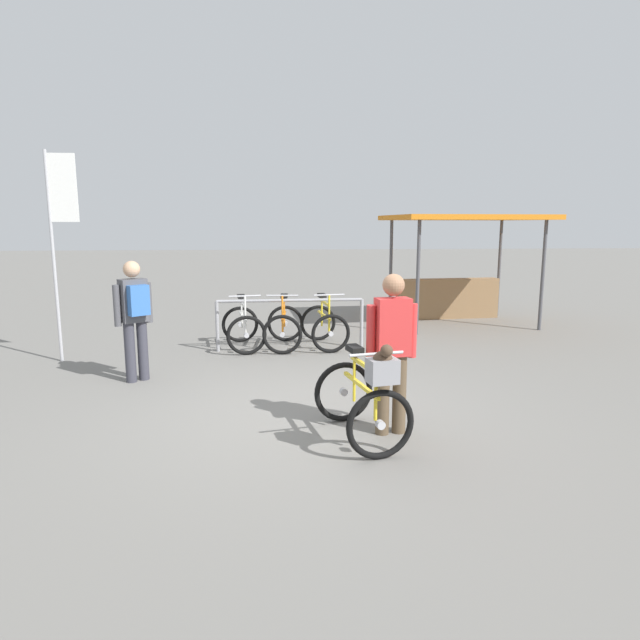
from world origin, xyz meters
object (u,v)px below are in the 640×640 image
at_px(racked_bike_yellow, 324,326).
at_px(market_stall, 456,258).
at_px(racked_bike_white, 243,327).
at_px(racked_bike_orange, 284,327).
at_px(featured_bicycle, 365,396).
at_px(person_with_featured_bike, 392,347).
at_px(pedestrian_with_backpack, 135,313).
at_px(banner_flag, 59,216).

distance_m(racked_bike_yellow, market_stall, 3.97).
xyz_separation_m(racked_bike_white, racked_bike_orange, (0.70, 0.01, -0.00)).
bearing_deg(racked_bike_white, featured_bicycle, -72.09).
bearing_deg(featured_bicycle, racked_bike_yellow, 89.74).
bearing_deg(racked_bike_orange, person_with_featured_bike, -76.24).
distance_m(racked_bike_orange, market_stall, 4.54).
bearing_deg(person_with_featured_bike, pedestrian_with_backpack, 144.49).
distance_m(racked_bike_white, banner_flag, 3.31).
bearing_deg(racked_bike_yellow, featured_bicycle, -90.26).
bearing_deg(person_with_featured_bike, featured_bicycle, -141.86).
distance_m(racked_bike_white, featured_bicycle, 4.49).
height_order(pedestrian_with_backpack, market_stall, market_stall).
xyz_separation_m(racked_bike_white, banner_flag, (-2.66, -0.64, 1.86)).
bearing_deg(banner_flag, featured_bicycle, -41.95).
bearing_deg(market_stall, banner_flag, -157.87).
relative_size(racked_bike_white, person_with_featured_bike, 0.73).
distance_m(racked_bike_orange, banner_flag, 3.90).
xyz_separation_m(racked_bike_orange, person_with_featured_bike, (0.99, -4.04, 0.54)).
bearing_deg(person_with_featured_bike, racked_bike_orange, 103.76).
bearing_deg(featured_bicycle, racked_bike_white, 107.91).
bearing_deg(person_with_featured_bike, banner_flag, 142.07).
bearing_deg(racked_bike_orange, racked_bike_yellow, 0.69).
relative_size(racked_bike_white, pedestrian_with_backpack, 0.73).
relative_size(featured_bicycle, pedestrian_with_backpack, 0.76).
bearing_deg(pedestrian_with_backpack, racked_bike_yellow, 34.62).
relative_size(racked_bike_white, featured_bicycle, 0.96).
distance_m(racked_bike_white, person_with_featured_bike, 4.40).
relative_size(racked_bike_yellow, featured_bicycle, 0.94).
relative_size(racked_bike_white, banner_flag, 0.38).
height_order(pedestrian_with_backpack, banner_flag, banner_flag).
height_order(person_with_featured_bike, banner_flag, banner_flag).
xyz_separation_m(racked_bike_white, featured_bicycle, (1.38, -4.27, 0.12)).
bearing_deg(racked_bike_white, market_stall, 26.79).
bearing_deg(banner_flag, racked_bike_orange, 10.92).
bearing_deg(banner_flag, market_stall, 22.13).
height_order(featured_bicycle, person_with_featured_bike, person_with_featured_bike).
relative_size(person_with_featured_bike, banner_flag, 0.51).
height_order(person_with_featured_bike, market_stall, market_stall).
bearing_deg(racked_bike_orange, banner_flag, -169.08).
xyz_separation_m(racked_bike_white, person_with_featured_bike, (1.69, -4.03, 0.54)).
xyz_separation_m(pedestrian_with_backpack, market_stall, (5.84, 4.15, 0.46)).
bearing_deg(market_stall, racked_bike_white, -153.21).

